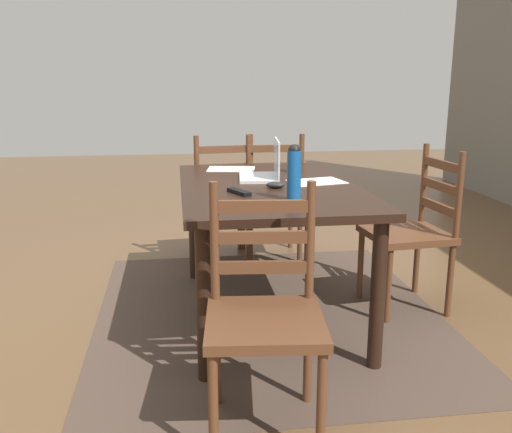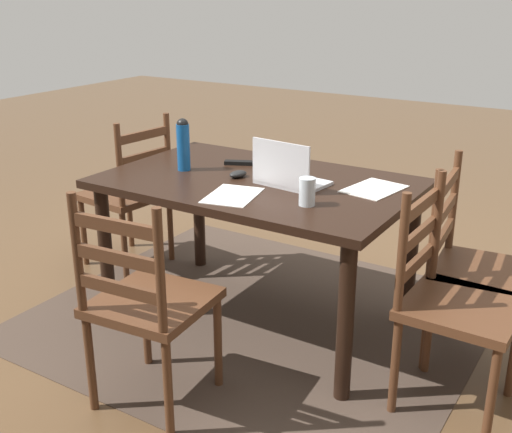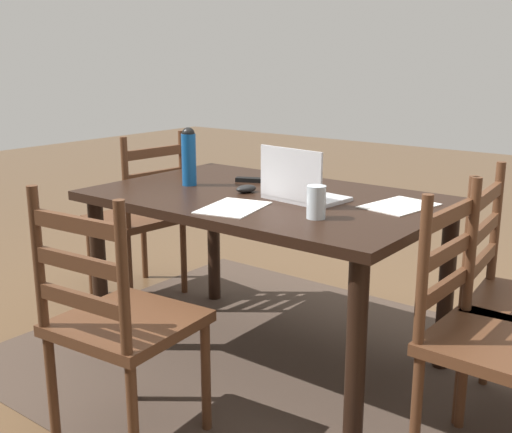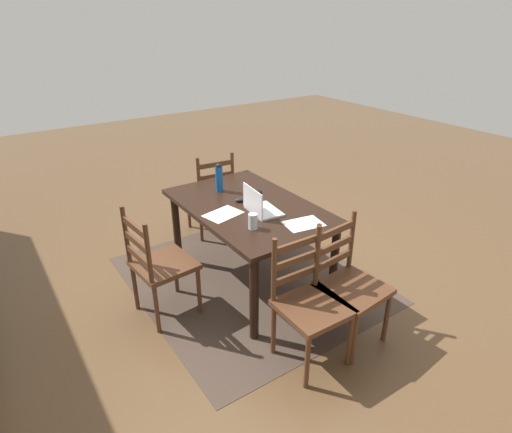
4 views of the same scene
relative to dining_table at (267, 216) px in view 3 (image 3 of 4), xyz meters
The scene contains 13 objects.
ground_plane 0.67m from the dining_table, ahead, with size 14.00×14.00×0.00m, color brown.
area_rug 0.67m from the dining_table, ahead, with size 2.21×1.95×0.01m, color #47382D.
dining_table is the anchor object (origin of this frame).
chair_far_head 0.88m from the dining_table, 90.25° to the left, with size 0.48×0.48×0.95m.
chair_right_near 1.08m from the dining_table, 10.21° to the right, with size 0.48×0.48×0.95m.
chair_left_far 1.08m from the dining_table, 169.61° to the left, with size 0.45×0.45×0.95m.
laptop 0.23m from the dining_table, behind, with size 0.34×0.25×0.23m.
water_bottle 0.48m from the dining_table, ahead, with size 0.07×0.07×0.27m.
drinking_glass 0.47m from the dining_table, 150.79° to the left, with size 0.07×0.07×0.12m, color silver.
computer_mouse 0.15m from the dining_table, ahead, with size 0.06×0.10×0.03m, color black.
tv_remote 0.31m from the dining_table, 40.24° to the right, with size 0.04×0.17×0.02m, color black.
paper_stack_left 0.30m from the dining_table, 97.82° to the left, with size 0.21×0.30×0.00m, color white.
paper_stack_right 0.58m from the dining_table, 164.12° to the right, with size 0.21×0.30×0.00m, color white.
Camera 3 is at (-1.60, 2.15, 1.35)m, focal length 44.47 mm.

